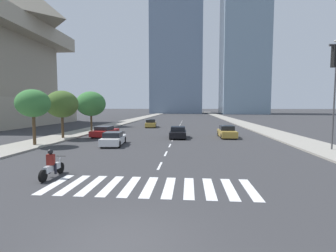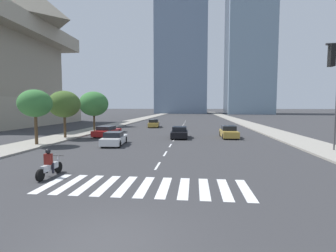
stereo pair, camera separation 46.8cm
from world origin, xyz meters
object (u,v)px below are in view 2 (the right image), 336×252
(sedan_gold_4, at_px, (229,132))
(street_tree_second, at_px, (64,104))
(sedan_black_2, at_px, (179,133))
(sedan_gold_3, at_px, (154,124))
(sedan_white_1, at_px, (114,139))
(street_tree_third, at_px, (94,104))
(street_tree_nearest, at_px, (35,104))
(motorcycle_trailing, at_px, (49,166))
(sedan_red_0, at_px, (107,132))

(sedan_gold_4, relative_size, street_tree_second, 0.81)
(sedan_black_2, xyz_separation_m, sedan_gold_3, (-5.47, 14.61, 0.03))
(sedan_white_1, distance_m, street_tree_third, 14.44)
(sedan_white_1, xyz_separation_m, street_tree_nearest, (-7.04, -1.27, 3.35))
(street_tree_nearest, height_order, street_tree_third, street_tree_third)
(motorcycle_trailing, height_order, street_tree_second, street_tree_second)
(sedan_white_1, bearing_deg, street_tree_third, 24.98)
(sedan_red_0, relative_size, sedan_gold_4, 1.11)
(street_tree_nearest, xyz_separation_m, street_tree_second, (-0.00, 5.14, -0.02))
(sedan_white_1, distance_m, street_tree_second, 8.70)
(sedan_red_0, relative_size, sedan_gold_3, 1.03)
(street_tree_nearest, bearing_deg, sedan_black_2, 29.58)
(street_tree_nearest, bearing_deg, motorcycle_trailing, -53.08)
(sedan_black_2, bearing_deg, street_tree_nearest, -61.62)
(sedan_red_0, distance_m, sedan_gold_4, 14.74)
(sedan_black_2, height_order, street_tree_nearest, street_tree_nearest)
(sedan_red_0, height_order, sedan_gold_3, sedan_gold_3)
(sedan_gold_4, height_order, street_tree_second, street_tree_second)
(sedan_white_1, height_order, sedan_gold_3, sedan_gold_3)
(motorcycle_trailing, relative_size, street_tree_third, 0.39)
(motorcycle_trailing, relative_size, sedan_white_1, 0.50)
(sedan_red_0, relative_size, street_tree_second, 0.90)
(motorcycle_trailing, xyz_separation_m, sedan_gold_3, (0.26, 31.46, 0.05))
(sedan_gold_4, bearing_deg, sedan_gold_3, -141.61)
(sedan_white_1, height_order, street_tree_second, street_tree_second)
(sedan_white_1, xyz_separation_m, street_tree_second, (-7.04, 3.87, 3.33))
(sedan_red_0, xyz_separation_m, street_tree_second, (-3.92, -2.73, 3.32))
(motorcycle_trailing, distance_m, sedan_red_0, 17.69)
(sedan_gold_4, bearing_deg, street_tree_nearest, -67.21)
(sedan_gold_4, xyz_separation_m, street_tree_third, (-18.65, 5.26, 3.42))
(sedan_red_0, xyz_separation_m, sedan_white_1, (3.13, -6.60, -0.00))
(sedan_white_1, bearing_deg, sedan_black_2, -49.22)
(sedan_white_1, relative_size, street_tree_nearest, 0.87)
(sedan_red_0, height_order, sedan_white_1, same)
(street_tree_nearest, bearing_deg, street_tree_second, 90.00)
(sedan_gold_3, bearing_deg, sedan_red_0, 160.50)
(street_tree_nearest, bearing_deg, sedan_gold_4, 23.52)
(sedan_white_1, height_order, street_tree_nearest, street_tree_nearest)
(sedan_gold_3, relative_size, street_tree_third, 0.81)
(motorcycle_trailing, xyz_separation_m, sedan_gold_4, (11.49, 17.65, 0.05))
(sedan_black_2, distance_m, sedan_gold_4, 5.81)
(sedan_red_0, bearing_deg, sedan_white_1, -148.74)
(sedan_white_1, xyz_separation_m, sedan_gold_3, (0.38, 20.67, 0.05))
(street_tree_second, bearing_deg, street_tree_nearest, -90.00)
(motorcycle_trailing, height_order, street_tree_nearest, street_tree_nearest)
(motorcycle_trailing, bearing_deg, sedan_red_0, 11.27)
(motorcycle_trailing, height_order, sedan_gold_4, motorcycle_trailing)
(sedan_white_1, relative_size, sedan_black_2, 1.02)
(sedan_gold_3, relative_size, sedan_gold_4, 1.08)
(sedan_gold_4, bearing_deg, street_tree_third, -106.49)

